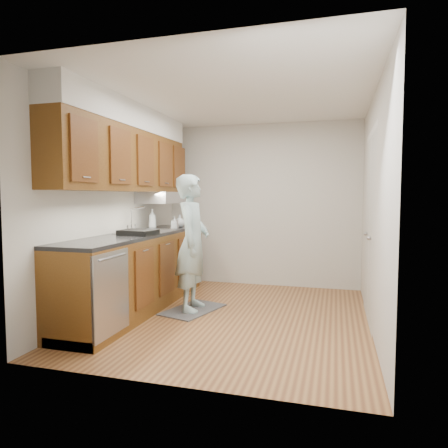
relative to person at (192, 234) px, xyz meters
name	(u,v)px	position (x,y,z in m)	size (l,w,h in m)	color
floor	(233,317)	(0.54, -0.12, -0.94)	(3.50, 3.50, 0.00)	#9B6B3B
ceiling	(233,96)	(0.54, -0.12, 1.56)	(3.50, 3.50, 0.00)	white
wall_left	(116,208)	(-0.96, -0.12, 0.31)	(0.02, 3.50, 2.50)	beige
wall_right	(374,210)	(2.04, -0.12, 0.31)	(0.02, 3.50, 2.50)	beige
wall_back	(261,205)	(0.54, 1.63, 0.31)	(3.00, 0.02, 2.50)	beige
counter	(138,270)	(-0.66, -0.12, -0.45)	(0.64, 2.80, 1.30)	brown
upper_cabinets	(129,150)	(-0.80, -0.08, 1.01)	(0.47, 2.80, 1.21)	brown
closet_door	(370,229)	(2.02, 0.18, 0.08)	(0.02, 1.22, 2.05)	silver
floor_mat	(193,310)	(0.00, 0.00, -0.93)	(0.48, 0.81, 0.02)	slate
person	(192,234)	(0.00, 0.00, 0.00)	(0.65, 0.44, 1.85)	#A1C1C4
soap_bottle_a	(152,219)	(-0.78, 0.52, 0.14)	(0.11, 0.11, 0.27)	silver
soap_bottle_b	(174,223)	(-0.50, 0.65, 0.08)	(0.07, 0.08, 0.17)	silver
soap_bottle_c	(180,221)	(-0.53, 0.90, 0.09)	(0.14, 0.14, 0.18)	silver
steel_can	(176,224)	(-0.49, 0.67, 0.06)	(0.07, 0.07, 0.12)	#A5A5AA
dish_rack	(138,232)	(-0.55, -0.32, 0.03)	(0.39, 0.33, 0.06)	black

